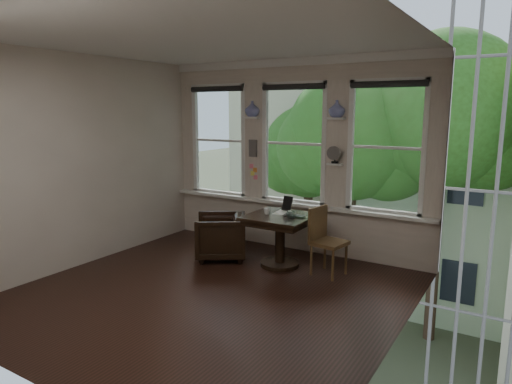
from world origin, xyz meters
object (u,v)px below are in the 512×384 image
Objects in this scene: table at (280,241)px; laptop at (293,216)px; mug at (267,211)px; armchair_left at (221,237)px; side_chair_right at (329,242)px.

laptop is at bearing -1.87° from table.
table is 2.99× the size of laptop.
laptop reaches higher than table.
mug is (-0.40, -0.04, 0.03)m from laptop.
table is at bearing 12.30° from mug.
table is 0.46m from mug.
laptop reaches higher than armchair_left.
laptop is at bearing 103.77° from side_chair_right.
mug reaches higher than table.
laptop is (0.21, -0.01, 0.39)m from table.
laptop is (1.14, 0.16, 0.42)m from armchair_left.
armchair_left is 1.69m from side_chair_right.
table is at bearing 102.04° from side_chair_right.
armchair_left is at bearing -172.43° from laptop.
side_chair_right is (0.74, 0.03, 0.09)m from table.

